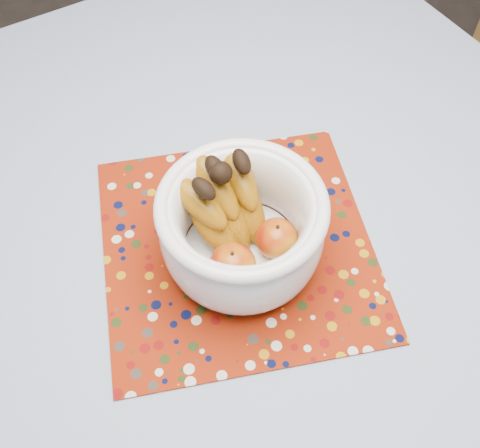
# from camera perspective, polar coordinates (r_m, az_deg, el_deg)

# --- Properties ---
(table) EXTENTS (1.20, 1.20, 0.75)m
(table) POSITION_cam_1_polar(r_m,az_deg,el_deg) (1.01, -0.79, -0.98)
(table) COLOR brown
(table) RESTS_ON ground
(tablecloth) EXTENTS (1.32, 1.32, 0.01)m
(tablecloth) POSITION_cam_1_polar(r_m,az_deg,el_deg) (0.94, -0.85, 1.73)
(tablecloth) COLOR #6374A6
(tablecloth) RESTS_ON table
(placemat) EXTENTS (0.54, 0.54, 0.00)m
(placemat) POSITION_cam_1_polar(r_m,az_deg,el_deg) (0.89, -0.26, -2.20)
(placemat) COLOR maroon
(placemat) RESTS_ON tablecloth
(fruit_bowl) EXTENTS (0.24, 0.25, 0.18)m
(fruit_bowl) POSITION_cam_1_polar(r_m,az_deg,el_deg) (0.81, -0.31, 0.22)
(fruit_bowl) COLOR white
(fruit_bowl) RESTS_ON placemat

